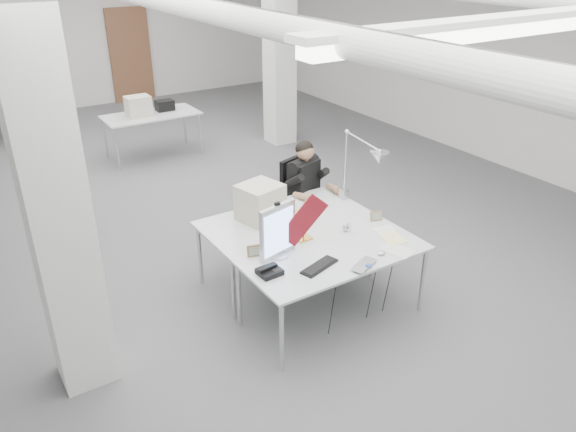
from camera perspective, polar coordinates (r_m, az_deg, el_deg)
name	(u,v)px	position (r m, az deg, el deg)	size (l,w,h in m)	color
room_shell	(212,97)	(7.18, -7.76, 11.91)	(10.04, 14.04, 3.24)	#525254
desk_main	(334,254)	(5.41, 4.70, -3.84)	(1.80, 0.90, 0.03)	silver
desk_second	(284,218)	(6.06, -0.41, -0.25)	(1.80, 0.90, 0.03)	silver
bg_desk_a	(151,115)	(10.06, -13.76, 9.94)	(1.60, 0.80, 0.03)	silver
bg_desk_b	(4,103)	(11.75, -26.87, 10.19)	(1.60, 0.80, 0.03)	silver
office_chair	(302,200)	(6.90, 1.44, 1.65)	(0.56, 0.56, 1.15)	black
seated_person	(305,177)	(6.73, 1.71, 4.02)	(0.47, 0.59, 0.89)	black
monitor	(278,231)	(5.21, -1.06, -1.53)	(0.43, 0.04, 0.53)	#B9BABE
pennant	(303,220)	(5.28, 1.56, -0.46)	(0.52, 0.01, 0.21)	maroon
keyboard	(319,266)	(5.15, 3.21, -5.14)	(0.40, 0.13, 0.02)	black
laptop	(368,267)	(5.19, 8.16, -5.13)	(0.31, 0.20, 0.02)	#A5A5A9
mouse	(381,253)	(5.41, 9.46, -3.74)	(0.09, 0.06, 0.04)	silver
bankers_lamp	(304,225)	(5.54, 1.61, -0.89)	(0.29, 0.11, 0.32)	gold
desk_phone	(269,272)	(5.04, -1.89, -5.67)	(0.20, 0.18, 0.05)	black
picture_frame_left	(254,251)	(5.31, -3.44, -3.53)	(0.14, 0.01, 0.11)	#966940
picture_frame_right	(376,216)	(6.04, 8.95, 0.02)	(0.13, 0.01, 0.11)	#B47A4D
desk_clock	(347,227)	(5.78, 5.97, -1.10)	(0.10, 0.10, 0.03)	#B2B2B7
paper_stack_a	(397,250)	(5.52, 11.03, -3.44)	(0.21, 0.30, 0.01)	silver
paper_stack_b	(393,238)	(5.73, 10.62, -2.21)	(0.19, 0.27, 0.01)	#F1E790
paper_stack_c	(385,230)	(5.88, 9.78, -1.37)	(0.21, 0.15, 0.01)	silver
beige_monitor	(260,202)	(5.94, -2.86, 1.41)	(0.41, 0.39, 0.39)	beige
architect_lamp	(360,165)	(6.17, 7.31, 5.13)	(0.26, 0.76, 0.98)	silver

